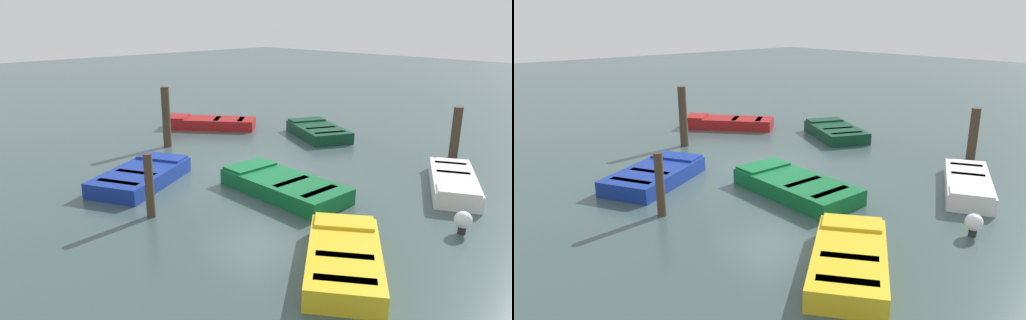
# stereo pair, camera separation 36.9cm
# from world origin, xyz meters

# --- Properties ---
(ground_plane) EXTENTS (80.00, 80.00, 0.00)m
(ground_plane) POSITION_xyz_m (0.00, 0.00, 0.00)
(ground_plane) COLOR #384C4C
(rowboat_white) EXTENTS (2.42, 3.20, 0.46)m
(rowboat_white) POSITION_xyz_m (4.57, 2.65, 0.22)
(rowboat_white) COLOR silver
(rowboat_white) RESTS_ON ground_plane
(rowboat_blue) EXTENTS (2.63, 3.24, 0.46)m
(rowboat_blue) POSITION_xyz_m (-1.38, -2.90, 0.22)
(rowboat_blue) COLOR navy
(rowboat_blue) RESTS_ON ground_plane
(rowboat_dark_green) EXTENTS (3.09, 2.52, 0.46)m
(rowboat_dark_green) POSITION_xyz_m (-1.37, 4.48, 0.22)
(rowboat_dark_green) COLOR #0C3823
(rowboat_dark_green) RESTS_ON ground_plane
(rowboat_green) EXTENTS (3.35, 1.58, 0.46)m
(rowboat_green) POSITION_xyz_m (1.72, -0.69, 0.22)
(rowboat_green) COLOR #0F602D
(rowboat_green) RESTS_ON ground_plane
(rowboat_yellow) EXTENTS (2.69, 3.01, 0.46)m
(rowboat_yellow) POSITION_xyz_m (5.00, -2.63, 0.22)
(rowboat_yellow) COLOR gold
(rowboat_yellow) RESTS_ON ground_plane
(rowboat_red) EXTENTS (3.40, 3.08, 0.46)m
(rowboat_red) POSITION_xyz_m (-5.23, 2.46, 0.22)
(rowboat_red) COLOR maroon
(rowboat_red) RESTS_ON ground_plane
(mooring_piling_near_left) EXTENTS (0.20, 0.20, 1.47)m
(mooring_piling_near_left) POSITION_xyz_m (0.67, -3.87, 0.73)
(mooring_piling_near_left) COLOR #423323
(mooring_piling_near_left) RESTS_ON ground_plane
(mooring_piling_center) EXTENTS (0.27, 0.27, 1.62)m
(mooring_piling_center) POSITION_xyz_m (3.28, 5.50, 0.81)
(mooring_piling_center) COLOR #423323
(mooring_piling_center) RESTS_ON ground_plane
(mooring_piling_mid_left) EXTENTS (0.28, 0.28, 2.04)m
(mooring_piling_mid_left) POSITION_xyz_m (-4.07, -0.31, 1.02)
(mooring_piling_mid_left) COLOR #423323
(mooring_piling_mid_left) RESTS_ON ground_plane
(marker_buoy) EXTENTS (0.36, 0.36, 0.48)m
(marker_buoy) POSITION_xyz_m (5.83, 0.31, 0.29)
(marker_buoy) COLOR #262626
(marker_buoy) RESTS_ON ground_plane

